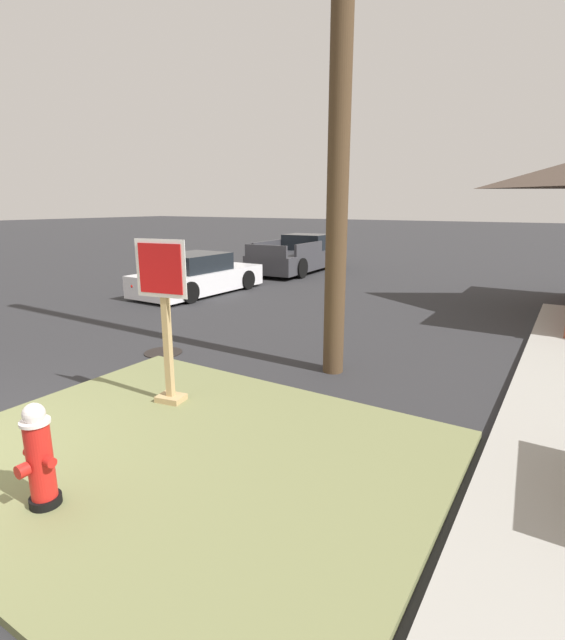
% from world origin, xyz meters
% --- Properties ---
extents(grass_corner_patch, '(5.42, 4.42, 0.08)m').
position_xyz_m(grass_corner_patch, '(2.18, 1.70, 0.04)').
color(grass_corner_patch, olive).
rests_on(grass_corner_patch, ground).
extents(fire_hydrant, '(0.38, 0.34, 0.98)m').
position_xyz_m(fire_hydrant, '(1.80, 0.35, 0.54)').
color(fire_hydrant, black).
rests_on(fire_hydrant, grass_corner_patch).
extents(stop_sign, '(0.74, 0.34, 2.21)m').
position_xyz_m(stop_sign, '(1.10, 2.59, 1.16)').
color(stop_sign, tan).
rests_on(stop_sign, grass_corner_patch).
extents(manhole_cover, '(0.70, 0.70, 0.02)m').
position_xyz_m(manhole_cover, '(-0.77, 4.25, 0.01)').
color(manhole_cover, black).
rests_on(manhole_cover, ground).
extents(parked_sedan_white, '(1.97, 4.38, 1.25)m').
position_xyz_m(parked_sedan_white, '(-4.34, 9.19, 0.54)').
color(parked_sedan_white, silver).
rests_on(parked_sedan_white, ground).
extents(pickup_truck_charcoal, '(2.30, 5.46, 1.48)m').
position_xyz_m(pickup_truck_charcoal, '(-4.15, 15.19, 0.62)').
color(pickup_truck_charcoal, '#38383D').
rests_on(pickup_truck_charcoal, ground).
extents(utility_pole, '(1.31, 0.33, 10.15)m').
position_xyz_m(utility_pole, '(2.36, 5.05, 5.20)').
color(utility_pole, '#4C3823').
rests_on(utility_pole, ground).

